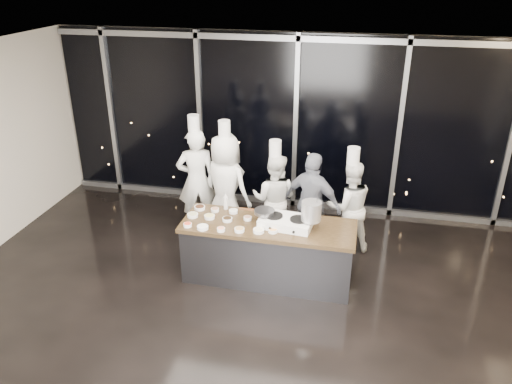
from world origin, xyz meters
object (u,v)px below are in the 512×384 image
chef_center (274,198)px  chef_left (226,186)px  frying_pan (264,211)px  stock_pot (311,211)px  chef_right (349,206)px  demo_counter (268,251)px  guest (312,204)px  stove (286,222)px  chef_far_left (197,179)px

chef_center → chef_left: bearing=-1.2°
frying_pan → chef_left: chef_left is taller
frying_pan → stock_pot: size_ratio=1.91×
frying_pan → chef_right: size_ratio=0.30×
demo_counter → frying_pan: bearing=143.3°
demo_counter → guest: 1.12m
chef_center → guest: (0.63, -0.18, 0.05)m
frying_pan → chef_left: bearing=134.3°
stove → chef_right: (0.83, 1.08, -0.19)m
guest → demo_counter: bearing=83.4°
demo_counter → chef_left: chef_left is taller
chef_left → chef_right: (2.02, -0.05, -0.13)m
frying_pan → demo_counter: bearing=-30.8°
guest → chef_right: bearing=-139.8°
chef_left → chef_right: size_ratio=1.15×
chef_far_left → chef_left: chef_far_left is taller
chef_center → guest: bearing=167.1°
stock_pot → chef_far_left: 2.43m
demo_counter → stove: stove is taller
stock_pot → guest: guest is taller
guest → chef_right: 0.59m
demo_counter → chef_far_left: bearing=140.0°
stove → frying_pan: bearing=177.9°
demo_counter → stock_pot: stock_pot is taller
stove → chef_left: size_ratio=0.38×
chef_far_left → chef_right: chef_far_left is taller
frying_pan → chef_far_left: chef_far_left is taller
frying_pan → stock_pot: stock_pot is taller
chef_center → chef_right: bearing=-177.6°
stove → stock_pot: stock_pot is taller
demo_counter → stock_pot: size_ratio=8.98×
stock_pot → chef_right: size_ratio=0.16×
chef_right → guest: bearing=-1.6°
guest → chef_right: size_ratio=0.95×
chef_far_left → chef_center: 1.38m
stock_pot → guest: 0.98m
guest → chef_left: bearing=14.1°
chef_left → chef_center: bearing=-161.1°
stove → chef_right: bearing=58.3°
demo_counter → chef_far_left: chef_far_left is taller
stove → chef_center: chef_center is taller
chef_left → guest: 1.48m
chef_far_left → chef_right: bearing=154.5°
stove → stock_pot: bearing=3.3°
guest → chef_right: chef_right is taller
stock_pot → demo_counter: bearing=179.8°
stove → chef_right: 1.37m
stock_pot → chef_left: size_ratio=0.14×
guest → chef_center: bearing=7.5°
chef_far_left → guest: (2.00, -0.33, -0.09)m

